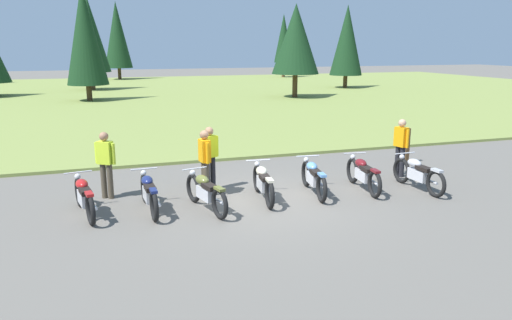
# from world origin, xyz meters

# --- Properties ---
(ground_plane) EXTENTS (140.00, 140.00, 0.00)m
(ground_plane) POSITION_xyz_m (0.00, 0.00, 0.00)
(ground_plane) COLOR #605B54
(grass_moorland) EXTENTS (80.00, 44.00, 0.10)m
(grass_moorland) POSITION_xyz_m (0.00, 26.39, 0.05)
(grass_moorland) COLOR olive
(grass_moorland) RESTS_ON ground
(forest_treeline) EXTENTS (39.90, 27.96, 8.30)m
(forest_treeline) POSITION_xyz_m (-3.63, 34.97, 4.28)
(forest_treeline) COLOR #47331E
(forest_treeline) RESTS_ON ground
(motorcycle_red) EXTENTS (0.69, 2.08, 0.88)m
(motorcycle_red) POSITION_xyz_m (-4.12, 0.31, 0.44)
(motorcycle_red) COLOR black
(motorcycle_red) RESTS_ON ground
(motorcycle_navy) EXTENTS (0.62, 2.10, 0.88)m
(motorcycle_navy) POSITION_xyz_m (-2.72, 0.14, 0.44)
(motorcycle_navy) COLOR black
(motorcycle_navy) RESTS_ON ground
(motorcycle_olive) EXTENTS (0.74, 2.07, 0.88)m
(motorcycle_olive) POSITION_xyz_m (-1.48, -0.19, 0.44)
(motorcycle_olive) COLOR black
(motorcycle_olive) RESTS_ON ground
(motorcycle_cream) EXTENTS (0.62, 2.10, 0.88)m
(motorcycle_cream) POSITION_xyz_m (0.03, 0.14, 0.44)
(motorcycle_cream) COLOR black
(motorcycle_cream) RESTS_ON ground
(motorcycle_sky_blue) EXTENTS (0.62, 2.09, 0.88)m
(motorcycle_sky_blue) POSITION_xyz_m (1.41, 0.19, 0.44)
(motorcycle_sky_blue) COLOR black
(motorcycle_sky_blue) RESTS_ON ground
(motorcycle_maroon) EXTENTS (0.62, 2.10, 0.88)m
(motorcycle_maroon) POSITION_xyz_m (2.79, 0.11, 0.44)
(motorcycle_maroon) COLOR black
(motorcycle_maroon) RESTS_ON ground
(motorcycle_silver) EXTENTS (0.62, 2.10, 0.88)m
(motorcycle_silver) POSITION_xyz_m (4.17, -0.32, 0.44)
(motorcycle_silver) COLOR black
(motorcycle_silver) RESTS_ON ground
(rider_checking_bike) EXTENTS (0.47, 0.38, 1.67)m
(rider_checking_bike) POSITION_xyz_m (-3.60, 1.45, 0.95)
(rider_checking_bike) COLOR #4C4233
(rider_checking_bike) RESTS_ON ground
(rider_near_row_end) EXTENTS (0.26, 0.55, 1.67)m
(rider_near_row_end) POSITION_xyz_m (-1.24, 0.91, 0.95)
(rider_near_row_end) COLOR #4C4233
(rider_near_row_end) RESTS_ON ground
(rider_with_back_turned) EXTENTS (0.29, 0.54, 1.67)m
(rider_with_back_turned) POSITION_xyz_m (4.51, 0.99, 0.95)
(rider_with_back_turned) COLOR black
(rider_with_back_turned) RESTS_ON ground
(rider_in_hivis_vest) EXTENTS (0.52, 0.34, 1.67)m
(rider_in_hivis_vest) POSITION_xyz_m (-1.01, 1.39, 0.95)
(rider_in_hivis_vest) COLOR black
(rider_in_hivis_vest) RESTS_ON ground
(trail_marker_post) EXTENTS (0.12, 0.12, 1.14)m
(trail_marker_post) POSITION_xyz_m (5.65, 2.28, 0.57)
(trail_marker_post) COLOR #47331E
(trail_marker_post) RESTS_ON ground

